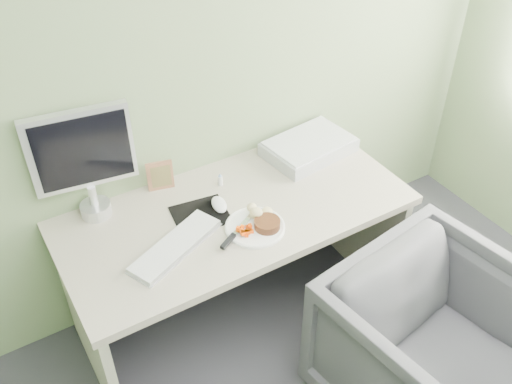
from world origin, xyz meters
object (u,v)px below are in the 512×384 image
desk (236,239)px  desk_chair (435,351)px  monitor (83,159)px  scanner (309,147)px  plate (255,227)px

desk → desk_chair: bearing=-61.7°
monitor → desk_chair: monitor is taller
desk → scanner: scanner is taller
desk_chair → desk: bearing=110.1°
desk → plate: plate is taller
desk → scanner: size_ratio=3.64×
scanner → monitor: monitor is taller
monitor → desk_chair: size_ratio=0.64×
plate → scanner: 0.64m
plate → monitor: bearing=140.1°
plate → desk_chair: desk_chair is taller
plate → monitor: monitor is taller
monitor → plate: bearing=-32.1°
plate → scanner: scanner is taller
scanner → monitor: bearing=166.9°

